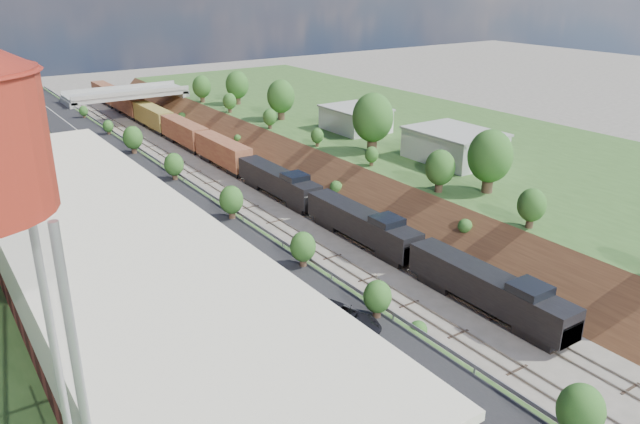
% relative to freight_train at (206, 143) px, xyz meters
% --- Properties ---
extents(platform_left, '(44.00, 180.00, 5.00)m').
position_rel_freight_train_xyz_m(platform_left, '(-35.60, -28.77, -0.07)').
color(platform_left, '#325523').
rests_on(platform_left, ground).
extents(platform_right, '(44.00, 180.00, 5.00)m').
position_rel_freight_train_xyz_m(platform_right, '(30.40, -28.77, -0.07)').
color(platform_right, '#325523').
rests_on(platform_right, ground).
extents(embankment_left, '(10.00, 180.00, 10.00)m').
position_rel_freight_train_xyz_m(embankment_left, '(-13.60, -28.77, -2.57)').
color(embankment_left, brown).
rests_on(embankment_left, ground).
extents(embankment_right, '(10.00, 180.00, 10.00)m').
position_rel_freight_train_xyz_m(embankment_right, '(8.40, -28.77, -2.57)').
color(embankment_right, brown).
rests_on(embankment_right, ground).
extents(rail_left_track, '(1.58, 180.00, 0.18)m').
position_rel_freight_train_xyz_m(rail_left_track, '(-5.20, -28.77, -2.48)').
color(rail_left_track, gray).
rests_on(rail_left_track, ground).
extents(rail_right_track, '(1.58, 180.00, 0.18)m').
position_rel_freight_train_xyz_m(rail_right_track, '(0.00, -28.77, -2.48)').
color(rail_right_track, gray).
rests_on(rail_right_track, ground).
extents(road, '(8.00, 180.00, 0.10)m').
position_rel_freight_train_xyz_m(road, '(-18.10, -28.77, 2.48)').
color(road, black).
rests_on(road, platform_left).
extents(guardrail, '(0.10, 171.00, 0.70)m').
position_rel_freight_train_xyz_m(guardrail, '(-14.00, -28.97, 2.98)').
color(guardrail, '#99999E').
rests_on(guardrail, platform_left).
extents(commercial_building, '(14.30, 62.30, 7.00)m').
position_rel_freight_train_xyz_m(commercial_building, '(-30.60, -50.77, 5.94)').
color(commercial_building, maroon).
rests_on(commercial_building, platform_left).
extents(overpass, '(24.50, 8.30, 7.40)m').
position_rel_freight_train_xyz_m(overpass, '(-2.60, 33.23, 2.35)').
color(overpass, gray).
rests_on(overpass, ground).
extents(white_building_near, '(9.00, 12.00, 4.00)m').
position_rel_freight_train_xyz_m(white_building_near, '(20.90, -36.77, 4.43)').
color(white_building_near, silver).
rests_on(white_building_near, platform_right).
extents(white_building_far, '(8.00, 10.00, 3.60)m').
position_rel_freight_train_xyz_m(white_building_far, '(20.40, -14.77, 4.23)').
color(white_building_far, silver).
rests_on(white_building_far, platform_right).
extents(tree_right_large, '(5.25, 5.25, 7.61)m').
position_rel_freight_train_xyz_m(tree_right_large, '(14.40, -48.77, 6.81)').
color(tree_right_large, '#473323').
rests_on(tree_right_large, platform_right).
extents(tree_left_crest, '(2.45, 2.45, 3.55)m').
position_rel_freight_train_xyz_m(tree_left_crest, '(-14.40, -68.77, 4.47)').
color(tree_left_crest, '#473323').
rests_on(tree_left_crest, platform_left).
extents(freight_train, '(3.01, 137.39, 4.55)m').
position_rel_freight_train_xyz_m(freight_train, '(0.00, 0.00, 0.00)').
color(freight_train, black).
rests_on(freight_train, ground).
extents(suv, '(5.38, 7.67, 1.94)m').
position_rel_freight_train_xyz_m(suv, '(-18.51, -63.96, 3.50)').
color(suv, black).
rests_on(suv, road).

